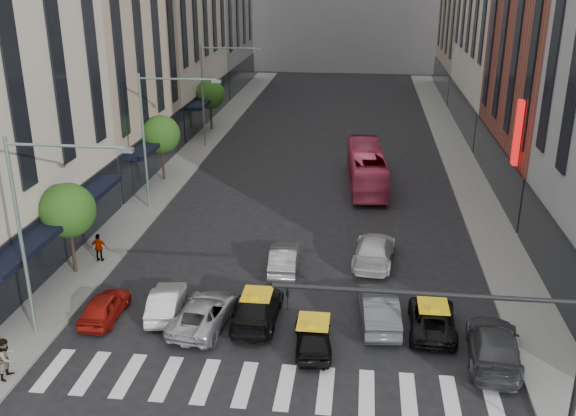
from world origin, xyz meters
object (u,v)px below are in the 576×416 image
(car_red, at_px, (104,306))
(bus, at_px, (367,167))
(streetlamp_near, at_px, (38,213))
(streetlamp_far, at_px, (213,82))
(car_white_front, at_px, (166,302))
(taxi_center, at_px, (313,335))
(streetlamp_mid, at_px, (157,124))
(taxi_left, at_px, (257,308))
(pedestrian_far, at_px, (99,248))
(pedestrian_near, at_px, (7,358))

(car_red, distance_m, bus, 24.11)
(streetlamp_near, relative_size, streetlamp_far, 1.00)
(car_white_front, xyz_separation_m, taxi_center, (7.16, -2.13, 0.01))
(car_white_front, bearing_deg, car_red, 8.05)
(streetlamp_mid, relative_size, streetlamp_far, 1.00)
(taxi_left, height_order, taxi_center, taxi_left)
(pedestrian_far, bearing_deg, streetlamp_mid, -98.10)
(pedestrian_far, bearing_deg, streetlamp_near, 95.22)
(bus, bearing_deg, pedestrian_near, 57.62)
(car_red, relative_size, pedestrian_far, 2.28)
(car_white_front, xyz_separation_m, taxi_left, (4.40, -0.16, 0.05))
(car_red, distance_m, taxi_center, 10.01)
(streetlamp_far, height_order, car_red, streetlamp_far)
(streetlamp_far, bearing_deg, pedestrian_near, -90.58)
(taxi_left, xyz_separation_m, pedestrian_far, (-9.69, 5.08, 0.26))
(taxi_center, bearing_deg, streetlamp_near, -4.27)
(taxi_left, bearing_deg, car_red, 5.91)
(streetlamp_near, relative_size, car_red, 2.44)
(taxi_left, relative_size, taxi_center, 1.26)
(streetlamp_mid, xyz_separation_m, car_white_front, (4.36, -13.52, -5.26))
(streetlamp_near, distance_m, bus, 26.79)
(streetlamp_mid, relative_size, car_white_front, 2.29)
(streetlamp_near, bearing_deg, taxi_left, 14.80)
(streetlamp_near, bearing_deg, streetlamp_far, 90.00)
(taxi_center, relative_size, pedestrian_near, 2.21)
(streetlamp_near, relative_size, pedestrian_far, 5.57)
(taxi_center, distance_m, bus, 22.38)
(taxi_left, height_order, pedestrian_near, pedestrian_near)
(streetlamp_near, distance_m, streetlamp_mid, 16.00)
(pedestrian_near, xyz_separation_m, pedestrian_far, (-0.57, 10.71, -0.06))
(car_white_front, xyz_separation_m, pedestrian_near, (-4.72, -5.79, 0.37))
(taxi_center, bearing_deg, car_red, -14.01)
(car_white_front, distance_m, pedestrian_far, 7.23)
(streetlamp_far, bearing_deg, car_white_front, -81.60)
(car_red, distance_m, taxi_left, 7.17)
(streetlamp_mid, relative_size, bus, 0.87)
(taxi_left, distance_m, taxi_center, 3.39)
(streetlamp_far, height_order, taxi_center, streetlamp_far)
(streetlamp_mid, bearing_deg, pedestrian_far, -96.16)
(streetlamp_near, height_order, taxi_center, streetlamp_near)
(taxi_left, distance_m, pedestrian_far, 10.94)
(taxi_center, bearing_deg, car_white_front, -22.57)
(pedestrian_far, bearing_deg, bus, -135.76)
(streetlamp_mid, bearing_deg, taxi_left, -57.39)
(pedestrian_far, bearing_deg, car_white_front, 135.16)
(pedestrian_near, height_order, pedestrian_far, pedestrian_near)
(taxi_left, bearing_deg, pedestrian_near, 33.04)
(car_red, relative_size, taxi_left, 0.76)
(car_white_front, relative_size, taxi_center, 1.02)
(car_white_front, distance_m, pedestrian_near, 7.48)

